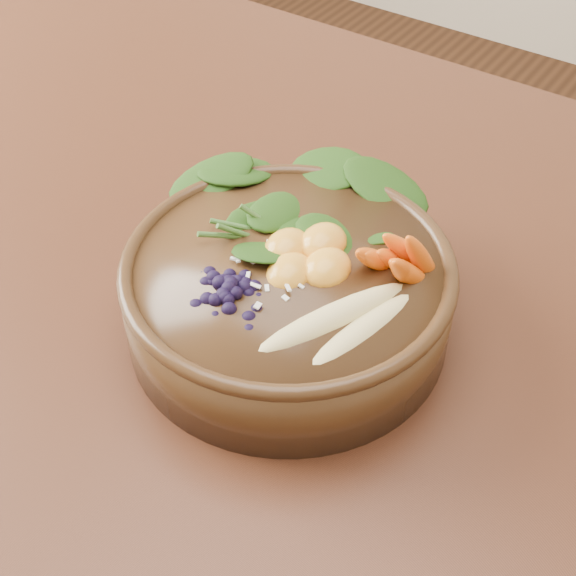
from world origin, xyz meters
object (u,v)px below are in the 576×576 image
at_px(stoneware_bowl, 288,297).
at_px(banana_halves, 349,310).
at_px(carrot_cluster, 402,230).
at_px(mandarin_cluster, 307,244).
at_px(dining_table, 212,310).
at_px(kale_heap, 318,194).
at_px(blueberry_pile, 227,274).

relative_size(stoneware_bowl, banana_halves, 1.90).
distance_m(carrot_cluster, mandarin_cluster, 0.08).
bearing_deg(dining_table, carrot_cluster, -0.26).
bearing_deg(dining_table, banana_halves, -20.48).
xyz_separation_m(banana_halves, mandarin_cluster, (-0.06, 0.04, 0.00)).
xyz_separation_m(stoneware_bowl, carrot_cluster, (0.07, 0.05, 0.07)).
bearing_deg(dining_table, kale_heap, 9.79).
height_order(carrot_cluster, banana_halves, carrot_cluster).
relative_size(stoneware_bowl, kale_heap, 1.53).
bearing_deg(mandarin_cluster, kale_heap, 114.75).
bearing_deg(blueberry_pile, dining_table, 137.66).
distance_m(dining_table, stoneware_bowl, 0.19).
relative_size(dining_table, carrot_cluster, 21.77).
relative_size(stoneware_bowl, mandarin_cluster, 3.15).
bearing_deg(dining_table, mandarin_cluster, -13.65).
height_order(banana_halves, blueberry_pile, blueberry_pile).
xyz_separation_m(dining_table, kale_heap, (0.11, 0.02, 0.18)).
bearing_deg(stoneware_bowl, kale_heap, 103.41).
height_order(stoneware_bowl, carrot_cluster, carrot_cluster).
relative_size(kale_heap, blueberry_pile, 1.42).
xyz_separation_m(dining_table, stoneware_bowl, (0.13, -0.05, 0.13)).
relative_size(carrot_cluster, mandarin_cluster, 0.87).
height_order(kale_heap, banana_halves, kale_heap).
bearing_deg(kale_heap, blueberry_pile, -91.66).
xyz_separation_m(stoneware_bowl, blueberry_pile, (-0.02, -0.05, 0.05)).
bearing_deg(mandarin_cluster, dining_table, 166.35).
bearing_deg(stoneware_bowl, blueberry_pile, -110.60).
height_order(dining_table, stoneware_bowl, stoneware_bowl).
bearing_deg(blueberry_pile, banana_halves, 15.02).
height_order(dining_table, blueberry_pile, blueberry_pile).
height_order(kale_heap, carrot_cluster, carrot_cluster).
bearing_deg(banana_halves, kale_heap, 156.45).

